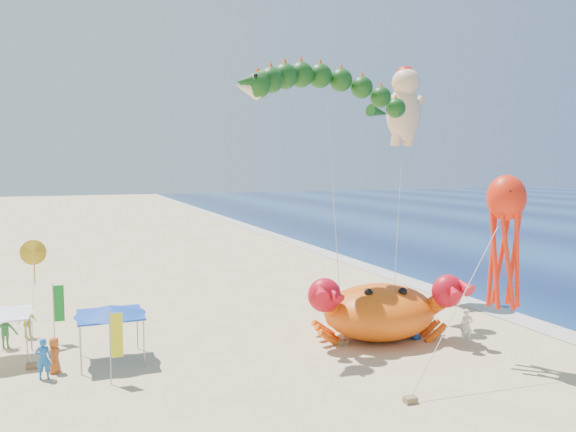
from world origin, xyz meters
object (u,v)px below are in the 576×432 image
at_px(cherub_kite, 404,104).
at_px(dragon_kite, 325,94).
at_px(crab_inflatable, 381,310).
at_px(octopus_kite, 505,231).
at_px(canopy_blue, 110,311).

bearing_deg(cherub_kite, dragon_kite, -148.47).
relative_size(crab_inflatable, octopus_kite, 0.93).
height_order(dragon_kite, canopy_blue, dragon_kite).
height_order(crab_inflatable, canopy_blue, crab_inflatable).
bearing_deg(octopus_kite, dragon_kite, 122.21).
xyz_separation_m(octopus_kite, canopy_blue, (-16.88, 6.97, -3.80)).
bearing_deg(crab_inflatable, octopus_kite, -58.74).
height_order(crab_inflatable, octopus_kite, octopus_kite).
relative_size(crab_inflatable, dragon_kite, 0.57).
height_order(dragon_kite, octopus_kite, dragon_kite).
relative_size(dragon_kite, octopus_kite, 1.64).
bearing_deg(cherub_kite, crab_inflatable, -128.42).
xyz_separation_m(crab_inflatable, cherub_kite, (6.43, 8.11, 11.86)).
xyz_separation_m(cherub_kite, canopy_blue, (-20.05, -6.50, -11.01)).
bearing_deg(canopy_blue, crab_inflatable, -6.74).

